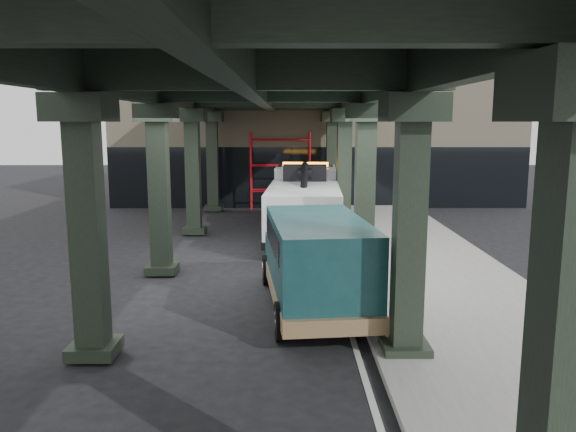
{
  "coord_description": "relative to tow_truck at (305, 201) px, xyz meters",
  "views": [
    {
      "loc": [
        0.3,
        -14.27,
        4.5
      ],
      "look_at": [
        0.36,
        2.36,
        1.7
      ],
      "focal_mm": 35.0,
      "sensor_mm": 36.0,
      "label": 1
    }
  ],
  "objects": [
    {
      "name": "towed_van",
      "position": [
        -0.02,
        -8.82,
        -0.21
      ],
      "size": [
        2.75,
        5.84,
        2.29
      ],
      "rotation": [
        0.0,
        0.0,
        0.1
      ],
      "color": "#123D41",
      "rests_on": "ground"
    },
    {
      "name": "viaduct",
      "position": [
        -1.43,
        -5.55,
        4.02
      ],
      "size": [
        7.4,
        32.0,
        6.4
      ],
      "color": "black",
      "rests_on": "ground"
    },
    {
      "name": "building",
      "position": [
        0.97,
        12.45,
        2.56
      ],
      "size": [
        22.0,
        10.0,
        8.0
      ],
      "primitive_type": "cube",
      "color": "#C6B793",
      "rests_on": "ground"
    },
    {
      "name": "sidewalk",
      "position": [
        3.47,
        -5.55,
        -1.37
      ],
      "size": [
        5.0,
        40.0,
        0.15
      ],
      "primitive_type": "cube",
      "color": "gray",
      "rests_on": "ground"
    },
    {
      "name": "ground",
      "position": [
        -1.03,
        -7.55,
        -1.44
      ],
      "size": [
        90.0,
        90.0,
        0.0
      ],
      "primitive_type": "plane",
      "color": "black",
      "rests_on": "ground"
    },
    {
      "name": "tow_truck",
      "position": [
        0.0,
        0.0,
        0.0
      ],
      "size": [
        3.03,
        9.13,
        2.95
      ],
      "rotation": [
        0.0,
        0.0,
        -0.05
      ],
      "color": "black",
      "rests_on": "ground"
    },
    {
      "name": "scaffolding",
      "position": [
        -1.03,
        7.09,
        0.67
      ],
      "size": [
        3.08,
        0.88,
        4.0
      ],
      "color": "red",
      "rests_on": "ground"
    },
    {
      "name": "lane_stripe",
      "position": [
        0.67,
        -5.55,
        -1.43
      ],
      "size": [
        0.12,
        38.0,
        0.01
      ],
      "primitive_type": "cube",
      "color": "silver",
      "rests_on": "ground"
    }
  ]
}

